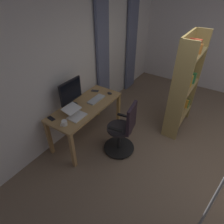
% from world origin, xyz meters
% --- Properties ---
extents(ground_plane, '(7.54, 7.54, 0.00)m').
position_xyz_m(ground_plane, '(0.00, 0.00, 0.00)').
color(ground_plane, '#78624E').
extents(back_room_partition, '(5.80, 0.10, 2.88)m').
position_xyz_m(back_room_partition, '(0.00, -2.66, 1.44)').
color(back_room_partition, silver).
rests_on(back_room_partition, ground).
extents(curtain_left_panel, '(0.43, 0.06, 2.55)m').
position_xyz_m(curtain_left_panel, '(-1.75, -2.55, 1.27)').
color(curtain_left_panel, slate).
rests_on(curtain_left_panel, ground).
extents(curtain_right_panel, '(0.38, 0.06, 2.55)m').
position_xyz_m(curtain_right_panel, '(-0.50, -2.55, 1.27)').
color(curtain_right_panel, slate).
rests_on(curtain_right_panel, ground).
extents(desk, '(1.47, 0.63, 0.75)m').
position_xyz_m(desk, '(0.56, -2.19, 0.65)').
color(desk, '#AC8450').
rests_on(desk, ground).
extents(office_chair, '(0.56, 0.56, 1.02)m').
position_xyz_m(office_chair, '(0.50, -1.43, 0.47)').
color(office_chair, black).
rests_on(office_chair, ground).
extents(computer_monitor, '(0.49, 0.18, 0.48)m').
position_xyz_m(computer_monitor, '(0.68, -2.39, 1.02)').
color(computer_monitor, black).
rests_on(computer_monitor, desk).
extents(computer_keyboard, '(0.38, 0.15, 0.02)m').
position_xyz_m(computer_keyboard, '(0.31, -2.14, 0.76)').
color(computer_keyboard, '#B7BCC1').
rests_on(computer_keyboard, desk).
extents(laptop, '(0.29, 0.32, 0.15)m').
position_xyz_m(laptop, '(0.90, -2.13, 0.80)').
color(laptop, white).
rests_on(laptop, desk).
extents(computer_mouse, '(0.06, 0.10, 0.04)m').
position_xyz_m(computer_mouse, '(-0.01, -2.05, 0.76)').
color(computer_mouse, '#232328').
rests_on(computer_mouse, desk).
extents(cell_phone_by_monitor, '(0.09, 0.15, 0.01)m').
position_xyz_m(cell_phone_by_monitor, '(1.17, -2.41, 0.75)').
color(cell_phone_by_monitor, black).
rests_on(cell_phone_by_monitor, desk).
extents(cell_phone_face_up, '(0.12, 0.16, 0.01)m').
position_xyz_m(cell_phone_face_up, '(0.06, -2.37, 0.75)').
color(cell_phone_face_up, '#333338').
rests_on(cell_phone_face_up, desk).
extents(mug_coffee, '(0.13, 0.09, 0.09)m').
position_xyz_m(mug_coffee, '(1.17, -2.11, 0.79)').
color(mug_coffee, white).
rests_on(mug_coffee, desk).
extents(bookshelf, '(0.90, 0.30, 1.90)m').
position_xyz_m(bookshelf, '(-0.73, -0.89, 0.98)').
color(bookshelf, tan).
rests_on(bookshelf, ground).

